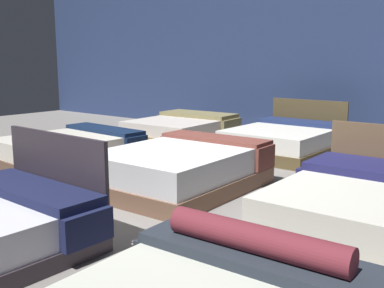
{
  "coord_description": "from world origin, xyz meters",
  "views": [
    {
      "loc": [
        3.63,
        -3.95,
        1.62
      ],
      "look_at": [
        0.06,
        0.53,
        0.56
      ],
      "focal_mm": 42.76,
      "sensor_mm": 36.0,
      "label": 1
    }
  ],
  "objects": [
    {
      "name": "bed_4",
      "position": [
        -0.0,
        0.38,
        0.26
      ],
      "size": [
        1.66,
        2.12,
        0.57
      ],
      "rotation": [
        0.0,
        0.0,
        0.03
      ],
      "color": "brown",
      "rests_on": "ground_plane"
    },
    {
      "name": "bed_5",
      "position": [
        2.31,
        0.37,
        0.25
      ],
      "size": [
        1.61,
        2.09,
        0.91
      ],
      "rotation": [
        0.0,
        0.0,
        0.02
      ],
      "color": "brown",
      "rests_on": "ground_plane"
    },
    {
      "name": "bed_3",
      "position": [
        -2.32,
        0.4,
        0.22
      ],
      "size": [
        1.74,
        2.03,
        0.49
      ],
      "rotation": [
        0.0,
        0.0,
        -0.05
      ],
      "color": "brown",
      "rests_on": "ground_plane"
    },
    {
      "name": "bed_7",
      "position": [
        0.02,
        3.18,
        0.24
      ],
      "size": [
        1.64,
        2.0,
        0.88
      ],
      "rotation": [
        0.0,
        0.0,
        -0.0
      ],
      "color": "brown",
      "rests_on": "ground_plane"
    },
    {
      "name": "showroom_back_wall",
      "position": [
        0.0,
        5.0,
        1.75
      ],
      "size": [
        18.0,
        0.06,
        3.5
      ],
      "primitive_type": "cube",
      "color": "navy",
      "rests_on": "ground_plane"
    },
    {
      "name": "ground_plane",
      "position": [
        0.0,
        0.0,
        -0.01
      ],
      "size": [
        18.0,
        18.0,
        0.02
      ],
      "primitive_type": "cube",
      "color": "gray"
    },
    {
      "name": "bed_6",
      "position": [
        -2.26,
        3.1,
        0.23
      ],
      "size": [
        1.75,
        2.08,
        0.51
      ],
      "rotation": [
        0.0,
        0.0,
        0.04
      ],
      "color": "#92744D",
      "rests_on": "ground_plane"
    }
  ]
}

